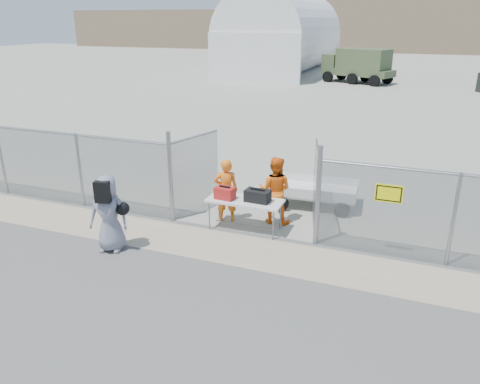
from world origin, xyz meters
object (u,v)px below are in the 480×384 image
at_px(security_worker_left, 226,191).
at_px(visitor, 109,214).
at_px(security_worker_right, 275,190).
at_px(utility_trailer, 315,193).
at_px(folding_table, 245,215).

bearing_deg(security_worker_left, visitor, 32.56).
distance_m(security_worker_right, visitor, 4.35).
xyz_separation_m(security_worker_left, security_worker_right, (1.26, 0.40, 0.04)).
height_order(security_worker_right, utility_trailer, security_worker_right).
bearing_deg(security_worker_right, folding_table, 48.96).
bearing_deg(visitor, folding_table, 26.44).
bearing_deg(utility_trailer, folding_table, -124.36).
xyz_separation_m(folding_table, utility_trailer, (1.34, 2.34, -0.03)).
relative_size(folding_table, security_worker_right, 1.06).
bearing_deg(utility_trailer, visitor, -135.18).
distance_m(folding_table, security_worker_left, 0.89).
distance_m(folding_table, security_worker_right, 1.07).
xyz_separation_m(security_worker_left, visitor, (-1.91, -2.58, 0.05)).
bearing_deg(folding_table, security_worker_right, 51.16).
bearing_deg(visitor, security_worker_left, 39.04).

